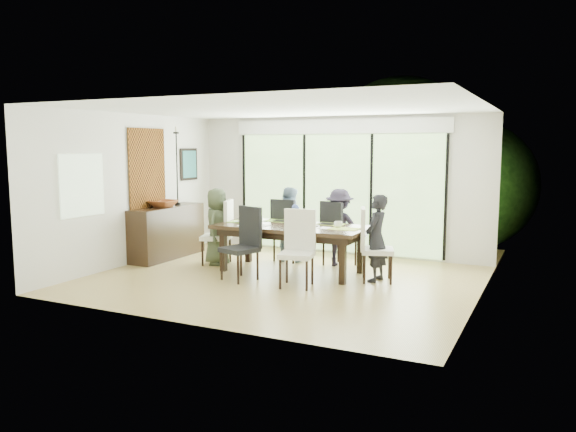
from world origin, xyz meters
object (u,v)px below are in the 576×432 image
at_px(cup_c, 338,224).
at_px(chair_far_left, 289,229).
at_px(vase, 295,221).
at_px(person_left_end, 217,226).
at_px(chair_right_end, 378,245).
at_px(cup_b, 297,224).
at_px(chair_near_right, 297,249).
at_px(table_top, 291,227).
at_px(person_far_right, 339,228).
at_px(cup_a, 259,219).
at_px(sideboard, 167,232).
at_px(chair_far_right, 340,233).
at_px(person_right_end, 376,238).
at_px(chair_near_left, 239,244).
at_px(bowl, 163,204).
at_px(person_far_left, 289,224).
at_px(laptop, 245,222).
at_px(chair_left_end, 216,232).

bearing_deg(cup_c, chair_far_left, 149.04).
bearing_deg(vase, person_left_end, -178.13).
distance_m(chair_right_end, cup_b, 1.38).
bearing_deg(chair_far_left, chair_near_right, 123.00).
bearing_deg(table_top, cup_c, 7.13).
height_order(table_top, person_far_right, person_far_right).
bearing_deg(chair_near_right, cup_c, 61.29).
relative_size(chair_near_right, person_left_end, 0.85).
relative_size(cup_a, sideboard, 0.08).
xyz_separation_m(chair_far_right, person_right_end, (0.93, -0.85, 0.10)).
relative_size(table_top, vase, 20.00).
height_order(person_left_end, person_far_right, same).
relative_size(chair_near_left, sideboard, 0.67).
height_order(cup_a, bowl, bowl).
xyz_separation_m(person_far_left, vase, (0.50, -0.78, 0.18)).
distance_m(chair_near_left, person_right_end, 2.17).
distance_m(person_far_left, person_far_right, 1.00).
bearing_deg(sideboard, laptop, -6.08).
xyz_separation_m(table_top, chair_right_end, (1.50, 0.00, -0.18)).
xyz_separation_m(person_far_left, cup_b, (0.60, -0.93, 0.16)).
bearing_deg(chair_near_right, cup_b, 102.92).
height_order(chair_right_end, cup_c, chair_right_end).
height_order(chair_near_left, chair_near_right, same).
bearing_deg(person_far_right, person_right_end, 130.48).
xyz_separation_m(chair_right_end, vase, (-1.45, 0.05, 0.28)).
bearing_deg(chair_right_end, chair_far_right, 29.00).
bearing_deg(person_far_right, cup_a, 20.77).
relative_size(person_far_right, laptop, 3.91).
distance_m(person_right_end, laptop, 2.34).
bearing_deg(sideboard, person_far_left, 18.38).
relative_size(person_far_left, laptop, 3.91).
bearing_deg(chair_left_end, person_far_left, 109.90).
bearing_deg(person_right_end, cup_b, -81.62).
bearing_deg(chair_near_left, chair_far_left, 107.25).
height_order(cup_c, bowl, bowl).
bearing_deg(chair_near_left, vase, 78.05).
bearing_deg(person_left_end, person_far_right, -79.01).
height_order(cup_a, cup_b, cup_a).
height_order(chair_far_left, person_far_right, person_far_right).
distance_m(chair_right_end, bowl, 4.19).
bearing_deg(vase, person_far_left, 122.66).
height_order(chair_left_end, bowl, chair_left_end).
distance_m(chair_far_right, cup_a, 1.46).
xyz_separation_m(chair_near_left, vase, (0.55, 0.92, 0.28)).
bearing_deg(chair_far_left, cup_a, 74.43).
distance_m(table_top, chair_far_right, 1.03).
height_order(person_right_end, vase, person_right_end).
xyz_separation_m(chair_near_right, person_far_right, (0.05, 1.70, 0.10)).
bearing_deg(chair_far_right, person_far_left, 21.04).
height_order(sideboard, bowl, bowl).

